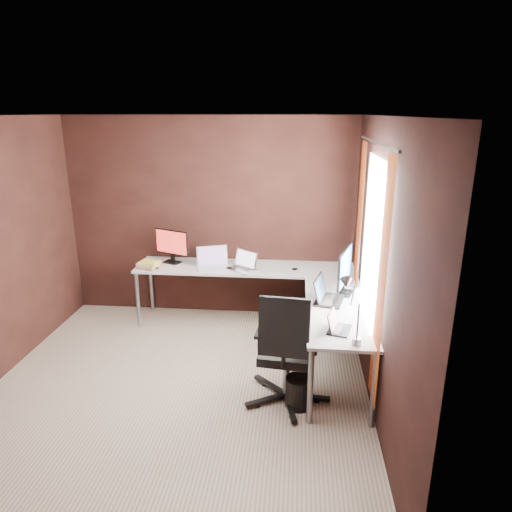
{
  "coord_description": "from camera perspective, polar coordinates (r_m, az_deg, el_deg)",
  "views": [
    {
      "loc": [
        1.1,
        -3.72,
        2.53
      ],
      "look_at": [
        0.66,
        0.95,
        1.05
      ],
      "focal_mm": 32.0,
      "sensor_mm": 36.0,
      "label": 1
    }
  ],
  "objects": [
    {
      "name": "laptop_black_small",
      "position": [
        4.03,
        10.08,
        -8.6
      ],
      "size": [
        0.24,
        0.29,
        0.17
      ],
      "rotation": [
        0.0,
        0.0,
        1.3
      ],
      "color": "black",
      "rests_on": "desk"
    },
    {
      "name": "book_stack",
      "position": [
        5.65,
        -13.24,
        -1.08
      ],
      "size": [
        0.31,
        0.28,
        0.08
      ],
      "rotation": [
        0.0,
        0.0,
        -0.3
      ],
      "color": "#9F6C55",
      "rests_on": "desk"
    },
    {
      "name": "mouse_corner",
      "position": [
        5.44,
        4.86,
        -1.64
      ],
      "size": [
        0.09,
        0.07,
        0.03
      ],
      "primitive_type": "ellipsoid",
      "rotation": [
        0.0,
        0.0,
        -0.32
      ],
      "color": "black",
      "rests_on": "desk"
    },
    {
      "name": "laptop_white",
      "position": [
        5.54,
        -5.36,
        -0.9
      ],
      "size": [
        0.44,
        0.37,
        0.25
      ],
      "rotation": [
        0.0,
        0.0,
        0.34
      ],
      "color": "silver",
      "rests_on": "desk"
    },
    {
      "name": "office_chair",
      "position": [
        4.22,
        3.75,
        -14.07
      ],
      "size": [
        0.61,
        0.61,
        1.09
      ],
      "rotation": [
        0.0,
        0.0,
        -0.1
      ],
      "color": "black",
      "rests_on": "ground"
    },
    {
      "name": "mouse_left",
      "position": [
        5.58,
        -12.39,
        -1.49
      ],
      "size": [
        0.08,
        0.06,
        0.03
      ],
      "primitive_type": "ellipsoid",
      "rotation": [
        0.0,
        0.0,
        -0.11
      ],
      "color": "black",
      "rests_on": "desk"
    },
    {
      "name": "drawer_pedestal",
      "position": [
        5.37,
        8.49,
        -7.19
      ],
      "size": [
        0.42,
        0.5,
        0.6
      ],
      "primitive_type": "cube",
      "color": "silver",
      "rests_on": "ground"
    },
    {
      "name": "monitor_left",
      "position": [
        5.73,
        -10.48,
        1.44
      ],
      "size": [
        0.45,
        0.23,
        0.42
      ],
      "rotation": [
        0.0,
        0.0,
        -0.39
      ],
      "color": "black",
      "rests_on": "desk"
    },
    {
      "name": "wastebasket",
      "position": [
        4.27,
        5.38,
        -16.57
      ],
      "size": [
        0.3,
        0.3,
        0.28
      ],
      "primitive_type": "cylinder",
      "rotation": [
        0.0,
        0.0,
        -0.3
      ],
      "color": "black",
      "rests_on": "ground"
    },
    {
      "name": "desk",
      "position": [
        5.11,
        2.16,
        -3.68
      ],
      "size": [
        2.65,
        2.25,
        0.73
      ],
      "color": "silver",
      "rests_on": "ground"
    },
    {
      "name": "laptop_silver",
      "position": [
        5.45,
        -1.66,
        -1.17
      ],
      "size": [
        0.41,
        0.39,
        0.22
      ],
      "rotation": [
        0.0,
        0.0,
        -0.63
      ],
      "color": "silver",
      "rests_on": "desk"
    },
    {
      "name": "desk_lamp",
      "position": [
        3.75,
        11.67,
        -5.62
      ],
      "size": [
        0.18,
        0.21,
        0.55
      ],
      "rotation": [
        0.0,
        0.0,
        0.17
      ],
      "color": "slate",
      "rests_on": "desk"
    },
    {
      "name": "monitor_right",
      "position": [
        4.74,
        11.03,
        -1.56
      ],
      "size": [
        0.21,
        0.57,
        0.48
      ],
      "rotation": [
        0.0,
        0.0,
        1.29
      ],
      "color": "black",
      "rests_on": "desk"
    },
    {
      "name": "laptop_black_big",
      "position": [
        4.6,
        8.72,
        -4.94
      ],
      "size": [
        0.34,
        0.42,
        0.25
      ],
      "rotation": [
        0.0,
        0.0,
        1.33
      ],
      "color": "black",
      "rests_on": "desk"
    },
    {
      "name": "room",
      "position": [
        4.06,
        -5.61,
        -0.5
      ],
      "size": [
        3.6,
        3.6,
        2.5
      ],
      "color": "beige",
      "rests_on": "ground"
    }
  ]
}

